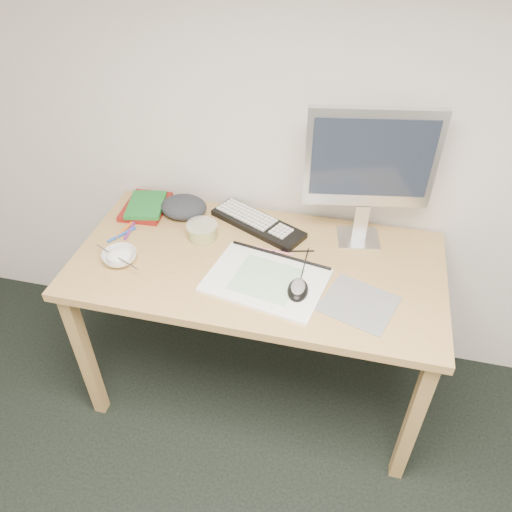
{
  "coord_description": "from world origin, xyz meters",
  "views": [
    {
      "loc": [
        0.2,
        0.02,
        1.98
      ],
      "look_at": [
        -0.12,
        1.37,
        0.83
      ],
      "focal_mm": 35.0,
      "sensor_mm": 36.0,
      "label": 1
    }
  ],
  "objects_px": {
    "monitor": "(370,163)",
    "sketchpad": "(266,280)",
    "desk": "(257,278)",
    "keyboard": "(258,224)",
    "rice_bowl": "(120,257)"
  },
  "relations": [
    {
      "from": "sketchpad",
      "to": "keyboard",
      "type": "distance_m",
      "value": 0.34
    },
    {
      "from": "desk",
      "to": "keyboard",
      "type": "bearing_deg",
      "value": 102.49
    },
    {
      "from": "keyboard",
      "to": "sketchpad",
      "type": "bearing_deg",
      "value": -45.45
    },
    {
      "from": "sketchpad",
      "to": "rice_bowl",
      "type": "relative_size",
      "value": 3.2
    },
    {
      "from": "desk",
      "to": "keyboard",
      "type": "xyz_separation_m",
      "value": [
        -0.05,
        0.22,
        0.09
      ]
    },
    {
      "from": "desk",
      "to": "rice_bowl",
      "type": "relative_size",
      "value": 10.72
    },
    {
      "from": "rice_bowl",
      "to": "sketchpad",
      "type": "bearing_deg",
      "value": 1.78
    },
    {
      "from": "keyboard",
      "to": "rice_bowl",
      "type": "distance_m",
      "value": 0.57
    },
    {
      "from": "sketchpad",
      "to": "monitor",
      "type": "xyz_separation_m",
      "value": [
        0.31,
        0.33,
        0.34
      ]
    },
    {
      "from": "sketchpad",
      "to": "keyboard",
      "type": "xyz_separation_m",
      "value": [
        -0.11,
        0.32,
        0.01
      ]
    },
    {
      "from": "sketchpad",
      "to": "keyboard",
      "type": "relative_size",
      "value": 1.02
    },
    {
      "from": "monitor",
      "to": "sketchpad",
      "type": "bearing_deg",
      "value": -142.19
    },
    {
      "from": "sketchpad",
      "to": "rice_bowl",
      "type": "bearing_deg",
      "value": -167.64
    },
    {
      "from": "sketchpad",
      "to": "monitor",
      "type": "height_order",
      "value": "monitor"
    },
    {
      "from": "desk",
      "to": "monitor",
      "type": "xyz_separation_m",
      "value": [
        0.36,
        0.23,
        0.43
      ]
    }
  ]
}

